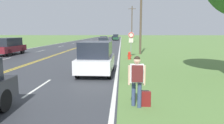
{
  "coord_description": "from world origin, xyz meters",
  "views": [
    {
      "loc": [
        7.34,
        -1.06,
        2.46
      ],
      "look_at": [
        6.81,
        10.02,
        0.83
      ],
      "focal_mm": 32.0,
      "sensor_mm": 36.0,
      "label": 1
    }
  ],
  "objects_px": {
    "hitchhiker_person": "(137,76)",
    "traffic_sign": "(131,38)",
    "car_white_van_approaching": "(96,57)",
    "car_maroon_suv_mid_near": "(8,46)",
    "car_red_suv_receding": "(104,39)",
    "suitcase": "(144,99)",
    "car_champagne_hatchback_mid_far": "(103,42)",
    "fire_hydrant": "(129,55)",
    "car_black_hatchback_horizon": "(114,38)",
    "car_dark_green_van_distant": "(116,37)"
  },
  "relations": [
    {
      "from": "fire_hydrant",
      "to": "car_champagne_hatchback_mid_far",
      "type": "bearing_deg",
      "value": 102.36
    },
    {
      "from": "hitchhiker_person",
      "to": "car_black_hatchback_horizon",
      "type": "distance_m",
      "value": 64.57
    },
    {
      "from": "traffic_sign",
      "to": "car_red_suv_receding",
      "type": "height_order",
      "value": "traffic_sign"
    },
    {
      "from": "traffic_sign",
      "to": "car_maroon_suv_mid_near",
      "type": "bearing_deg",
      "value": 176.16
    },
    {
      "from": "car_red_suv_receding",
      "to": "car_black_hatchback_horizon",
      "type": "bearing_deg",
      "value": 172.23
    },
    {
      "from": "traffic_sign",
      "to": "hitchhiker_person",
      "type": "bearing_deg",
      "value": -91.86
    },
    {
      "from": "hitchhiker_person",
      "to": "car_dark_green_van_distant",
      "type": "xyz_separation_m",
      "value": [
        -2.36,
        58.51,
        -0.04
      ]
    },
    {
      "from": "car_white_van_approaching",
      "to": "car_maroon_suv_mid_near",
      "type": "height_order",
      "value": "car_white_van_approaching"
    },
    {
      "from": "car_white_van_approaching",
      "to": "car_champagne_hatchback_mid_far",
      "type": "relative_size",
      "value": 0.97
    },
    {
      "from": "traffic_sign",
      "to": "car_black_hatchback_horizon",
      "type": "bearing_deg",
      "value": 94.03
    },
    {
      "from": "fire_hydrant",
      "to": "car_dark_green_van_distant",
      "type": "relative_size",
      "value": 0.16
    },
    {
      "from": "fire_hydrant",
      "to": "traffic_sign",
      "type": "xyz_separation_m",
      "value": [
        0.24,
        2.15,
        1.53
      ]
    },
    {
      "from": "car_red_suv_receding",
      "to": "car_dark_green_van_distant",
      "type": "distance_m",
      "value": 14.81
    },
    {
      "from": "fire_hydrant",
      "to": "car_black_hatchback_horizon",
      "type": "relative_size",
      "value": 0.21
    },
    {
      "from": "car_champagne_hatchback_mid_far",
      "to": "car_red_suv_receding",
      "type": "bearing_deg",
      "value": -176.58
    },
    {
      "from": "car_dark_green_van_distant",
      "to": "fire_hydrant",
      "type": "bearing_deg",
      "value": 5.39
    },
    {
      "from": "fire_hydrant",
      "to": "suitcase",
      "type": "bearing_deg",
      "value": -89.8
    },
    {
      "from": "car_dark_green_van_distant",
      "to": "car_black_hatchback_horizon",
      "type": "xyz_separation_m",
      "value": [
        -0.72,
        5.98,
        -0.28
      ]
    },
    {
      "from": "fire_hydrant",
      "to": "car_white_van_approaching",
      "type": "xyz_separation_m",
      "value": [
        -2.24,
        -6.71,
        0.62
      ]
    },
    {
      "from": "fire_hydrant",
      "to": "car_dark_green_van_distant",
      "type": "height_order",
      "value": "car_dark_green_van_distant"
    },
    {
      "from": "fire_hydrant",
      "to": "car_white_van_approaching",
      "type": "distance_m",
      "value": 7.1
    },
    {
      "from": "car_white_van_approaching",
      "to": "car_red_suv_receding",
      "type": "xyz_separation_m",
      "value": [
        -2.97,
        38.55,
        -0.14
      ]
    },
    {
      "from": "car_white_van_approaching",
      "to": "car_black_hatchback_horizon",
      "type": "height_order",
      "value": "car_white_van_approaching"
    },
    {
      "from": "hitchhiker_person",
      "to": "suitcase",
      "type": "height_order",
      "value": "hitchhiker_person"
    },
    {
      "from": "car_white_van_approaching",
      "to": "car_black_hatchback_horizon",
      "type": "distance_m",
      "value": 59.12
    },
    {
      "from": "suitcase",
      "to": "car_champagne_hatchback_mid_far",
      "type": "xyz_separation_m",
      "value": [
        -4.16,
        30.76,
        0.57
      ]
    },
    {
      "from": "traffic_sign",
      "to": "car_black_hatchback_horizon",
      "type": "height_order",
      "value": "traffic_sign"
    },
    {
      "from": "suitcase",
      "to": "car_white_van_approaching",
      "type": "xyz_separation_m",
      "value": [
        -2.28,
        5.29,
        0.74
      ]
    },
    {
      "from": "suitcase",
      "to": "traffic_sign",
      "type": "bearing_deg",
      "value": -0.12
    },
    {
      "from": "hitchhiker_person",
      "to": "car_maroon_suv_mid_near",
      "type": "bearing_deg",
      "value": 41.51
    },
    {
      "from": "hitchhiker_person",
      "to": "car_champagne_hatchback_mid_far",
      "type": "relative_size",
      "value": 0.42
    },
    {
      "from": "traffic_sign",
      "to": "car_white_van_approaching",
      "type": "relative_size",
      "value": 0.64
    },
    {
      "from": "suitcase",
      "to": "traffic_sign",
      "type": "relative_size",
      "value": 0.22
    },
    {
      "from": "traffic_sign",
      "to": "car_dark_green_van_distant",
      "type": "xyz_separation_m",
      "value": [
        -2.82,
        44.27,
        -0.9
      ]
    },
    {
      "from": "car_maroon_suv_mid_near",
      "to": "car_black_hatchback_horizon",
      "type": "distance_m",
      "value": 50.35
    },
    {
      "from": "car_black_hatchback_horizon",
      "to": "suitcase",
      "type": "bearing_deg",
      "value": 1.95
    },
    {
      "from": "suitcase",
      "to": "car_black_hatchback_horizon",
      "type": "height_order",
      "value": "car_black_hatchback_horizon"
    },
    {
      "from": "car_white_van_approaching",
      "to": "car_champagne_hatchback_mid_far",
      "type": "bearing_deg",
      "value": -174.82
    },
    {
      "from": "car_red_suv_receding",
      "to": "car_black_hatchback_horizon",
      "type": "relative_size",
      "value": 1.31
    },
    {
      "from": "hitchhiker_person",
      "to": "traffic_sign",
      "type": "relative_size",
      "value": 0.68
    },
    {
      "from": "hitchhiker_person",
      "to": "car_red_suv_receding",
      "type": "xyz_separation_m",
      "value": [
        -4.98,
        43.94,
        -0.2
      ]
    },
    {
      "from": "car_white_van_approaching",
      "to": "car_maroon_suv_mid_near",
      "type": "relative_size",
      "value": 0.81
    },
    {
      "from": "traffic_sign",
      "to": "car_maroon_suv_mid_near",
      "type": "relative_size",
      "value": 0.52
    },
    {
      "from": "car_red_suv_receding",
      "to": "suitcase",
      "type": "bearing_deg",
      "value": 4.35
    },
    {
      "from": "traffic_sign",
      "to": "suitcase",
      "type": "bearing_deg",
      "value": -90.79
    },
    {
      "from": "car_red_suv_receding",
      "to": "car_white_van_approaching",
      "type": "bearing_deg",
      "value": 1.92
    },
    {
      "from": "car_white_van_approaching",
      "to": "car_red_suv_receding",
      "type": "height_order",
      "value": "car_white_van_approaching"
    },
    {
      "from": "suitcase",
      "to": "car_champagne_hatchback_mid_far",
      "type": "bearing_deg",
      "value": 8.37
    },
    {
      "from": "fire_hydrant",
      "to": "traffic_sign",
      "type": "distance_m",
      "value": 2.65
    },
    {
      "from": "suitcase",
      "to": "car_white_van_approaching",
      "type": "bearing_deg",
      "value": 24.02
    }
  ]
}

